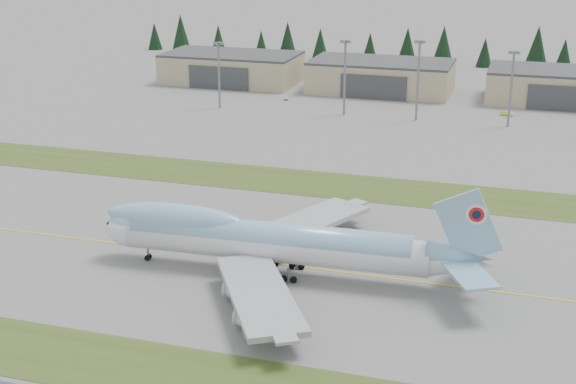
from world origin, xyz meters
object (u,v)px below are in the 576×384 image
(boeing_747_freighter, at_px, (270,241))
(hangar_center, at_px, (381,76))
(hangar_left, at_px, (232,68))
(service_vehicle_b, at_px, (506,116))
(hangar_right, at_px, (564,86))
(service_vehicle_a, at_px, (286,100))

(boeing_747_freighter, xyz_separation_m, hangar_center, (-10.91, 153.81, -0.53))
(hangar_left, height_order, service_vehicle_b, hangar_left)
(boeing_747_freighter, xyz_separation_m, hangar_left, (-65.91, 153.81, -0.53))
(boeing_747_freighter, height_order, service_vehicle_b, boeing_747_freighter)
(hangar_left, bearing_deg, hangar_center, 0.00)
(hangar_center, height_order, hangar_right, same)
(hangar_center, distance_m, service_vehicle_a, 35.58)
(boeing_747_freighter, relative_size, service_vehicle_a, 19.46)
(boeing_747_freighter, distance_m, hangar_left, 167.34)
(hangar_right, bearing_deg, service_vehicle_b, -124.63)
(service_vehicle_a, bearing_deg, hangar_right, -2.57)
(hangar_left, xyz_separation_m, service_vehicle_a, (27.57, -22.00, -5.39))
(hangar_right, distance_m, service_vehicle_a, 90.32)
(hangar_right, relative_size, service_vehicle_b, 12.09)
(boeing_747_freighter, distance_m, hangar_center, 154.19)
(hangar_center, bearing_deg, service_vehicle_a, -141.27)
(service_vehicle_a, bearing_deg, hangar_center, 22.04)
(hangar_left, relative_size, hangar_right, 1.00)
(service_vehicle_a, bearing_deg, boeing_747_freighter, -90.47)
(hangar_left, height_order, hangar_right, same)
(boeing_747_freighter, xyz_separation_m, service_vehicle_a, (-38.35, 131.80, -5.92))
(hangar_right, height_order, service_vehicle_b, hangar_right)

